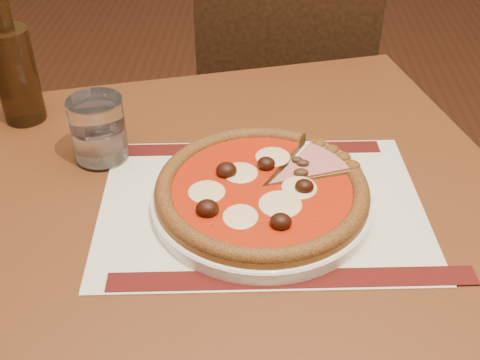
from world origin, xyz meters
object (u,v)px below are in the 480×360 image
at_px(plate, 262,200).
at_px(bottle, 15,71).
at_px(water_glass, 98,130).
at_px(table, 239,259).
at_px(chair_far, 285,94).
at_px(pizza, 262,189).

distance_m(plate, bottle, 0.46).
distance_m(water_glass, bottle, 0.19).
bearing_deg(table, bottle, 149.48).
height_order(table, water_glass, water_glass).
xyz_separation_m(table, chair_far, (0.09, 0.76, -0.14)).
relative_size(chair_far, water_glass, 8.94).
xyz_separation_m(chair_far, bottle, (-0.46, -0.55, 0.33)).
xyz_separation_m(plate, bottle, (-0.40, 0.22, 0.08)).
relative_size(water_glass, bottle, 0.44).
bearing_deg(water_glass, table, -26.99).
distance_m(chair_far, pizza, 0.81).
bearing_deg(chair_far, pizza, 90.21).
xyz_separation_m(table, bottle, (-0.37, 0.22, 0.19)).
xyz_separation_m(chair_far, water_glass, (-0.30, -0.65, 0.29)).
bearing_deg(bottle, table, -30.52).
bearing_deg(water_glass, chair_far, 65.23).
height_order(plate, bottle, bottle).
relative_size(chair_far, bottle, 3.92).
xyz_separation_m(water_glass, bottle, (-0.15, 0.11, 0.04)).
xyz_separation_m(chair_far, pizza, (-0.06, -0.76, 0.27)).
bearing_deg(plate, water_glass, 156.07).
bearing_deg(pizza, plate, 41.95).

